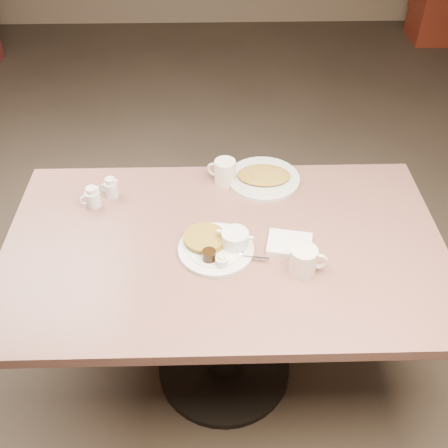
{
  "coord_description": "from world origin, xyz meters",
  "views": [
    {
      "loc": [
        -0.03,
        -1.3,
        1.99
      ],
      "look_at": [
        0.0,
        0.02,
        0.82
      ],
      "focal_mm": 42.28,
      "sensor_mm": 36.0,
      "label": 1
    }
  ],
  "objects_px": {
    "coffee_mug_far": "(224,172)",
    "diner_table": "(224,277)",
    "creamer_right": "(111,188)",
    "hash_plate": "(264,177)",
    "main_plate": "(218,245)",
    "coffee_mug_near": "(304,260)",
    "creamer_left": "(92,197)"
  },
  "relations": [
    {
      "from": "coffee_mug_far",
      "to": "hash_plate",
      "type": "relative_size",
      "value": 0.41
    },
    {
      "from": "creamer_right",
      "to": "coffee_mug_far",
      "type": "bearing_deg",
      "value": 9.77
    },
    {
      "from": "creamer_left",
      "to": "hash_plate",
      "type": "xyz_separation_m",
      "value": [
        0.64,
        0.14,
        -0.02
      ]
    },
    {
      "from": "diner_table",
      "to": "coffee_mug_near",
      "type": "distance_m",
      "value": 0.36
    },
    {
      "from": "coffee_mug_near",
      "to": "creamer_right",
      "type": "relative_size",
      "value": 1.6
    },
    {
      "from": "coffee_mug_far",
      "to": "diner_table",
      "type": "bearing_deg",
      "value": -91.54
    },
    {
      "from": "diner_table",
      "to": "coffee_mug_far",
      "type": "bearing_deg",
      "value": 88.46
    },
    {
      "from": "diner_table",
      "to": "coffee_mug_near",
      "type": "xyz_separation_m",
      "value": [
        0.25,
        -0.13,
        0.22
      ]
    },
    {
      "from": "diner_table",
      "to": "creamer_right",
      "type": "distance_m",
      "value": 0.54
    },
    {
      "from": "coffee_mug_near",
      "to": "coffee_mug_far",
      "type": "bearing_deg",
      "value": 116.94
    },
    {
      "from": "creamer_left",
      "to": "creamer_right",
      "type": "distance_m",
      "value": 0.08
    },
    {
      "from": "coffee_mug_near",
      "to": "hash_plate",
      "type": "relative_size",
      "value": 0.43
    },
    {
      "from": "coffee_mug_far",
      "to": "creamer_right",
      "type": "xyz_separation_m",
      "value": [
        -0.42,
        -0.07,
        -0.01
      ]
    },
    {
      "from": "coffee_mug_far",
      "to": "creamer_left",
      "type": "height_order",
      "value": "coffee_mug_far"
    },
    {
      "from": "creamer_left",
      "to": "coffee_mug_near",
      "type": "bearing_deg",
      "value": -25.58
    },
    {
      "from": "coffee_mug_far",
      "to": "creamer_right",
      "type": "bearing_deg",
      "value": -170.23
    },
    {
      "from": "creamer_left",
      "to": "diner_table",
      "type": "bearing_deg",
      "value": -24.41
    },
    {
      "from": "hash_plate",
      "to": "coffee_mug_far",
      "type": "bearing_deg",
      "value": -175.84
    },
    {
      "from": "diner_table",
      "to": "hash_plate",
      "type": "distance_m",
      "value": 0.43
    },
    {
      "from": "main_plate",
      "to": "coffee_mug_far",
      "type": "xyz_separation_m",
      "value": [
        0.03,
        0.37,
        0.03
      ]
    },
    {
      "from": "coffee_mug_near",
      "to": "coffee_mug_far",
      "type": "distance_m",
      "value": 0.53
    },
    {
      "from": "hash_plate",
      "to": "main_plate",
      "type": "bearing_deg",
      "value": -115.53
    },
    {
      "from": "main_plate",
      "to": "coffee_mug_far",
      "type": "relative_size",
      "value": 2.69
    },
    {
      "from": "diner_table",
      "to": "creamer_left",
      "type": "bearing_deg",
      "value": 155.59
    },
    {
      "from": "coffee_mug_near",
      "to": "coffee_mug_far",
      "type": "height_order",
      "value": "coffee_mug_far"
    },
    {
      "from": "diner_table",
      "to": "main_plate",
      "type": "relative_size",
      "value": 4.51
    },
    {
      "from": "coffee_mug_far",
      "to": "hash_plate",
      "type": "bearing_deg",
      "value": 4.16
    },
    {
      "from": "diner_table",
      "to": "main_plate",
      "type": "distance_m",
      "value": 0.2
    },
    {
      "from": "diner_table",
      "to": "main_plate",
      "type": "height_order",
      "value": "main_plate"
    },
    {
      "from": "creamer_left",
      "to": "creamer_right",
      "type": "relative_size",
      "value": 1.0
    },
    {
      "from": "hash_plate",
      "to": "diner_table",
      "type": "bearing_deg",
      "value": -114.66
    },
    {
      "from": "main_plate",
      "to": "creamer_left",
      "type": "xyz_separation_m",
      "value": [
        -0.45,
        0.25,
        0.01
      ]
    }
  ]
}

